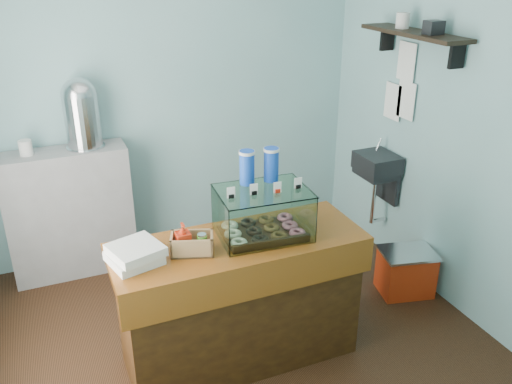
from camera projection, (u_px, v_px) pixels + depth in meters
name	position (u px, v px, depth m)	size (l,w,h in m)	color
ground	(228.00, 333.00, 3.95)	(3.50, 3.50, 0.00)	black
room_shell	(225.00, 104.00, 3.27)	(3.54, 3.04, 2.82)	#79ABB1
counter	(240.00, 300.00, 3.55)	(1.60, 0.60, 0.90)	#41250C
back_shelf	(70.00, 213.00, 4.51)	(1.00, 0.32, 1.10)	#97979A
display_case	(262.00, 208.00, 3.40)	(0.59, 0.45, 0.53)	#34180F
condiment_crate	(190.00, 242.00, 3.21)	(0.29, 0.22, 0.20)	tan
pastry_boxes	(135.00, 254.00, 3.12)	(0.35, 0.34, 0.11)	silver
coffee_urn	(81.00, 111.00, 4.25)	(0.31, 0.31, 0.56)	silver
red_cooler	(406.00, 272.00, 4.36)	(0.48, 0.41, 0.37)	red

